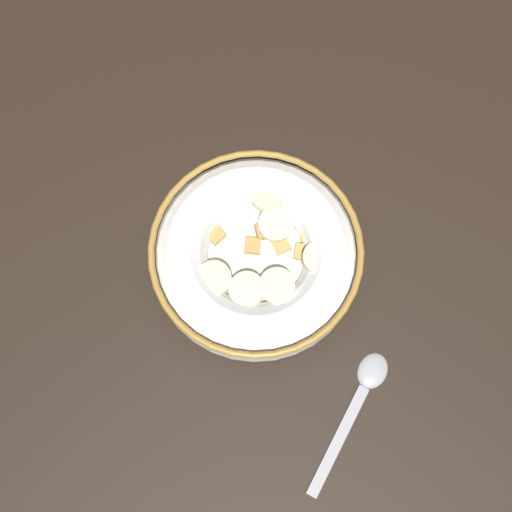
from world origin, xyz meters
The scene contains 3 objects.
ground_plane centered at (0.00, 0.00, -1.00)cm, with size 115.75×115.75×2.00cm, color black.
cereal_bowl centered at (-0.01, -0.02, 2.86)cm, with size 19.03×19.03×5.29cm.
spoon centered at (-14.70, -4.49, 0.32)cm, with size 10.40×11.77×0.80cm.
Camera 1 is at (-14.42, 5.53, 59.11)cm, focal length 45.12 mm.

